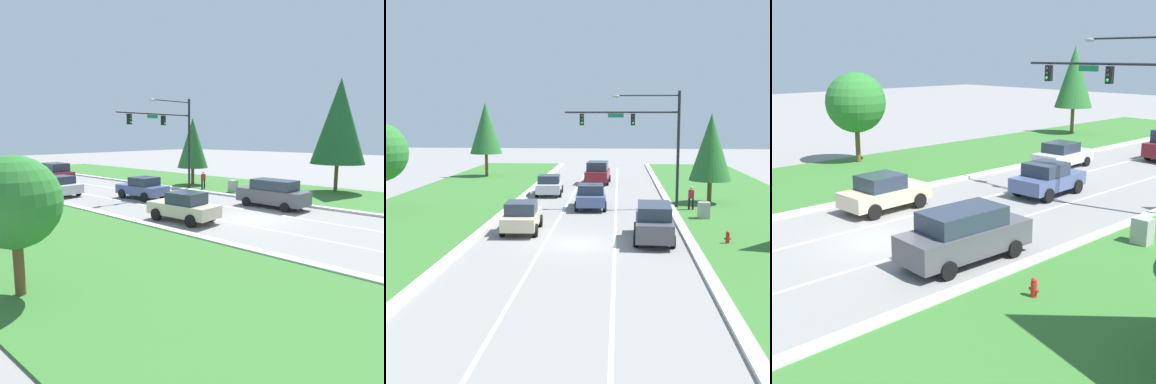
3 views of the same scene
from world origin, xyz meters
The scene contains 16 objects.
ground_plane centered at (0.00, 0.00, 0.00)m, with size 160.00×160.00×0.00m, color gray.
curb_strip_right centered at (5.65, 0.00, 0.07)m, with size 0.50×90.00×0.15m.
curb_strip_left centered at (-5.65, 0.00, 0.07)m, with size 0.50×90.00×0.15m.
lane_stripe_inner_left centered at (-1.80, 0.00, 0.00)m, with size 0.14×81.00×0.01m.
lane_stripe_inner_right centered at (1.80, 0.00, 0.00)m, with size 0.14×81.00×0.01m.
traffic_signal_mast centered at (3.81, 11.16, 5.44)m, with size 8.01×0.41×8.17m.
champagne_sedan centered at (-3.44, 2.68, 0.87)m, with size 2.19×4.38×1.73m.
slate_blue_sedan centered at (0.01, 10.54, 0.87)m, with size 2.32×4.32×1.73m.
graphite_suv centered at (3.81, 1.07, 1.00)m, with size 2.20×5.04×1.94m.
silver_sedan centered at (-3.72, 16.81, 0.82)m, with size 2.29×4.49×1.66m.
burgundy_suv centered at (-0.05, 24.54, 1.07)m, with size 2.45×4.82×2.12m.
utility_cabinet centered at (7.32, 7.11, 0.55)m, with size 0.70×0.60×1.10m.
pedestrian centered at (6.93, 10.20, 0.94)m, with size 0.42×0.30×1.69m.
fire_hydrant centered at (7.49, 0.46, 0.34)m, with size 0.34×0.20×0.70m.
conifer_near_right_tree centered at (8.63, 13.08, 4.20)m, with size 3.06×3.06×6.65m.
conifer_mid_left_tree centered at (-12.11, 29.45, 5.16)m, with size 3.37×3.37×7.87m.
Camera 2 is at (1.95, -26.42, 6.46)m, focal length 50.00 mm.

